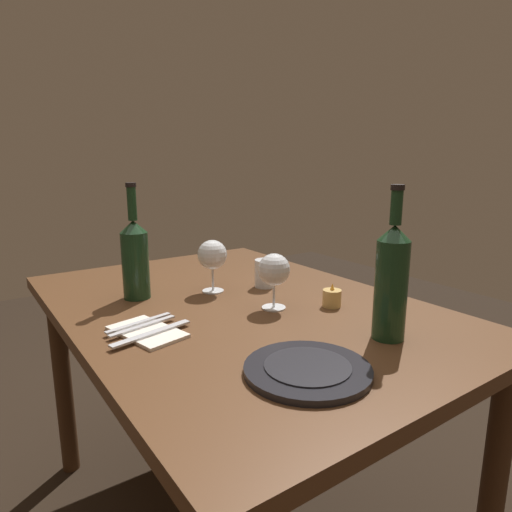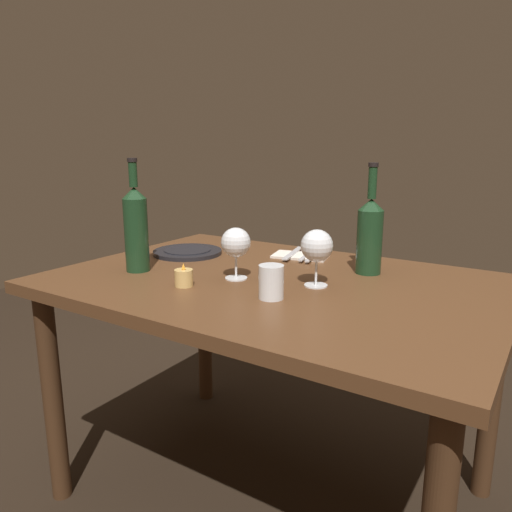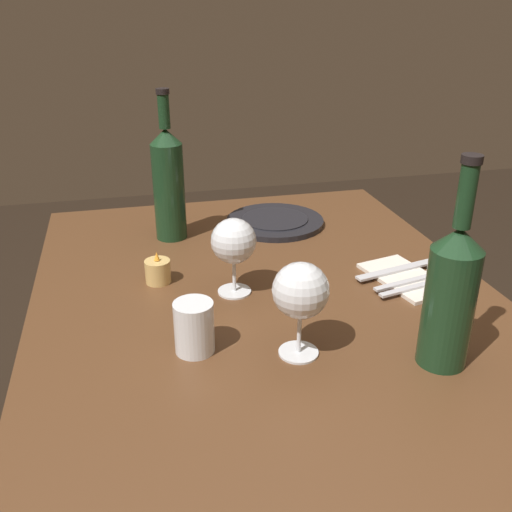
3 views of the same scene
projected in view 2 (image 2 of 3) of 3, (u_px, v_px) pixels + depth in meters
The scene contains 13 objects.
ground_plane at pixel (272, 493), 1.62m from camera, with size 6.00×6.00×0.00m, color black.
dining_table at pixel (274, 307), 1.47m from camera, with size 1.30×0.90×0.74m.
wine_glass_left at pixel (236, 243), 1.43m from camera, with size 0.09×0.09×0.15m.
wine_glass_right at pixel (317, 247), 1.35m from camera, with size 0.09×0.09×0.16m.
wine_bottle at pixel (370, 234), 1.49m from camera, with size 0.08×0.08×0.34m.
wine_bottle_second at pixel (136, 227), 1.51m from camera, with size 0.07×0.07×0.35m.
water_tumbler at pixel (271, 284), 1.26m from camera, with size 0.07×0.07×0.09m.
votive_candle at pixel (184, 278), 1.37m from camera, with size 0.05×0.05×0.07m.
dinner_plate at pixel (188, 252), 1.77m from camera, with size 0.25×0.25×0.02m.
folded_napkin at pixel (300, 256), 1.73m from camera, with size 0.21×0.15×0.01m.
fork_inner at pixel (307, 255), 1.71m from camera, with size 0.05×0.18×0.00m.
fork_outer at pixel (313, 256), 1.70m from camera, with size 0.05×0.18×0.00m.
table_knife at pixel (293, 253), 1.74m from camera, with size 0.07×0.21×0.00m.
Camera 2 is at (-0.71, 1.20, 1.14)m, focal length 34.26 mm.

